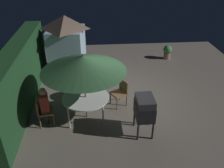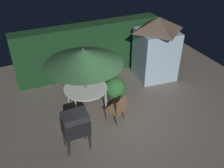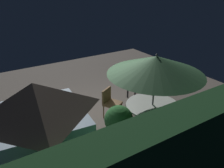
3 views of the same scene
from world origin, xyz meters
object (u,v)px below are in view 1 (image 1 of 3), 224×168
garden_shed (67,45)px  potted_plant_by_shed (91,87)px  bbq_grill (145,108)px  chair_far_side (121,91)px  potted_plant_by_grill (167,51)px  person_in_red (44,102)px  patio_umbrella (83,63)px  patio_table (86,98)px  chair_near_shed (43,110)px

garden_shed → potted_plant_by_shed: bearing=-156.9°
bbq_grill → chair_far_side: bearing=18.5°
garden_shed → bbq_grill: (-4.03, -2.44, -0.41)m
potted_plant_by_shed → potted_plant_by_grill: potted_plant_by_shed is taller
person_in_red → potted_plant_by_shed: bearing=-47.8°
patio_umbrella → bbq_grill: 2.13m
patio_table → person_in_red: bearing=100.4°
chair_near_shed → person_in_red: bearing=-79.6°
patio_table → bbq_grill: 1.87m
patio_umbrella → potted_plant_by_shed: (1.00, -0.14, -1.38)m
potted_plant_by_shed → potted_plant_by_grill: 4.95m
garden_shed → patio_umbrella: 3.33m
patio_table → person_in_red: size_ratio=1.14×
bbq_grill → chair_near_shed: 3.03m
chair_near_shed → chair_far_side: bearing=-70.4°
potted_plant_by_shed → garden_shed: bearing=23.1°
garden_shed → bbq_grill: bearing=-148.8°
bbq_grill → potted_plant_by_grill: 5.61m
potted_plant_by_grill → person_in_red: (-4.52, 5.04, 0.41)m
potted_plant_by_shed → bbq_grill: bearing=-140.8°
bbq_grill → chair_near_shed: bbq_grill is taller
patio_table → chair_near_shed: 1.33m
potted_plant_by_shed → potted_plant_by_grill: (3.30, -3.69, -0.14)m
chair_far_side → patio_umbrella: bearing=118.7°
garden_shed → chair_far_side: size_ratio=2.74×
bbq_grill → chair_far_side: (1.48, 0.50, -0.33)m
potted_plant_by_shed → chair_far_side: bearing=-110.0°
patio_table → bbq_grill: (-0.85, -1.65, 0.14)m
potted_plant_by_grill → patio_umbrella: bearing=138.3°
patio_umbrella → person_in_red: 1.65m
patio_umbrella → chair_far_side: 1.90m
patio_table → potted_plant_by_shed: size_ratio=1.56×
person_in_red → bbq_grill: bearing=-102.4°
person_in_red → chair_far_side: bearing=-70.1°
patio_umbrella → person_in_red: patio_umbrella is taller
chair_near_shed → potted_plant_by_shed: potted_plant_by_shed is taller
garden_shed → potted_plant_by_grill: size_ratio=3.70×
garden_shed → person_in_red: garden_shed is taller
chair_far_side → person_in_red: (-0.86, 2.36, 0.26)m
garden_shed → chair_far_side: garden_shed is taller
garden_shed → chair_far_side: bearing=-142.6°
bbq_grill → chair_near_shed: size_ratio=1.33×
bbq_grill → person_in_red: 2.93m
bbq_grill → potted_plant_by_shed: 2.41m
chair_near_shed → potted_plant_by_grill: (4.54, -5.12, -0.15)m
bbq_grill → person_in_red: person_in_red is taller
potted_plant_by_grill → person_in_red: size_ratio=0.53×
garden_shed → person_in_red: (-3.40, 0.42, -0.47)m
garden_shed → person_in_red: size_ratio=1.95×
garden_shed → bbq_grill: size_ratio=2.05×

